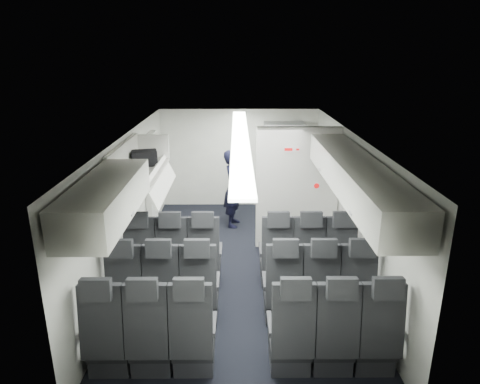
{
  "coord_description": "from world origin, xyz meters",
  "views": [
    {
      "loc": [
        -0.05,
        -6.16,
        3.31
      ],
      "look_at": [
        0.0,
        0.4,
        1.15
      ],
      "focal_mm": 32.0,
      "sensor_mm": 36.0,
      "label": 1
    }
  ],
  "objects_px": {
    "seat_row_front": "(240,260)",
    "boarding_door": "(153,183)",
    "flight_attendant": "(233,188)",
    "galley_unit": "(283,167)",
    "carry_on_bag": "(144,158)",
    "seat_row_rear": "(242,339)",
    "seat_row_mid": "(241,293)"
  },
  "relations": [
    {
      "from": "seat_row_front",
      "to": "carry_on_bag",
      "type": "xyz_separation_m",
      "value": [
        -1.44,
        0.63,
        1.39
      ]
    },
    {
      "from": "seat_row_mid",
      "to": "boarding_door",
      "type": "distance_m",
      "value": 3.45
    },
    {
      "from": "seat_row_front",
      "to": "boarding_door",
      "type": "xyz_separation_m",
      "value": [
        -1.64,
        2.09,
        0.55
      ]
    },
    {
      "from": "galley_unit",
      "to": "flight_attendant",
      "type": "xyz_separation_m",
      "value": [
        -1.07,
        -0.93,
        -0.18
      ]
    },
    {
      "from": "boarding_door",
      "to": "carry_on_bag",
      "type": "height_order",
      "value": "carry_on_bag"
    },
    {
      "from": "seat_row_front",
      "to": "flight_attendant",
      "type": "xyz_separation_m",
      "value": [
        -0.12,
        2.32,
        0.36
      ]
    },
    {
      "from": "flight_attendant",
      "to": "seat_row_front",
      "type": "bearing_deg",
      "value": -169.72
    },
    {
      "from": "seat_row_mid",
      "to": "flight_attendant",
      "type": "bearing_deg",
      "value": 92.16
    },
    {
      "from": "boarding_door",
      "to": "seat_row_mid",
      "type": "bearing_deg",
      "value": -61.23
    },
    {
      "from": "carry_on_bag",
      "to": "flight_attendant",
      "type": "bearing_deg",
      "value": 37.15
    },
    {
      "from": "seat_row_front",
      "to": "seat_row_mid",
      "type": "distance_m",
      "value": 0.9
    },
    {
      "from": "seat_row_rear",
      "to": "carry_on_bag",
      "type": "xyz_separation_m",
      "value": [
        -1.44,
        2.43,
        1.39
      ]
    },
    {
      "from": "seat_row_mid",
      "to": "flight_attendant",
      "type": "distance_m",
      "value": 3.25
    },
    {
      "from": "boarding_door",
      "to": "carry_on_bag",
      "type": "xyz_separation_m",
      "value": [
        0.2,
        -1.45,
        0.84
      ]
    },
    {
      "from": "flight_attendant",
      "to": "galley_unit",
      "type": "bearing_deg",
      "value": -41.79
    },
    {
      "from": "seat_row_mid",
      "to": "boarding_door",
      "type": "xyz_separation_m",
      "value": [
        -1.64,
        2.99,
        0.55
      ]
    },
    {
      "from": "seat_row_rear",
      "to": "carry_on_bag",
      "type": "relative_size",
      "value": 8.97
    },
    {
      "from": "seat_row_front",
      "to": "carry_on_bag",
      "type": "relative_size",
      "value": 8.97
    },
    {
      "from": "seat_row_mid",
      "to": "seat_row_rear",
      "type": "xyz_separation_m",
      "value": [
        0.0,
        -0.9,
        0.0
      ]
    },
    {
      "from": "carry_on_bag",
      "to": "seat_row_mid",
      "type": "bearing_deg",
      "value": -61.75
    },
    {
      "from": "seat_row_rear",
      "to": "carry_on_bag",
      "type": "bearing_deg",
      "value": 120.62
    },
    {
      "from": "seat_row_rear",
      "to": "boarding_door",
      "type": "xyz_separation_m",
      "value": [
        -1.64,
        3.89,
        0.55
      ]
    },
    {
      "from": "seat_row_rear",
      "to": "boarding_door",
      "type": "distance_m",
      "value": 4.25
    },
    {
      "from": "seat_row_rear",
      "to": "boarding_door",
      "type": "bearing_deg",
      "value": 112.87
    },
    {
      "from": "flight_attendant",
      "to": "seat_row_mid",
      "type": "bearing_deg",
      "value": -170.56
    },
    {
      "from": "seat_row_mid",
      "to": "carry_on_bag",
      "type": "height_order",
      "value": "carry_on_bag"
    },
    {
      "from": "seat_row_front",
      "to": "seat_row_rear",
      "type": "distance_m",
      "value": 1.8
    },
    {
      "from": "galley_unit",
      "to": "flight_attendant",
      "type": "height_order",
      "value": "galley_unit"
    },
    {
      "from": "seat_row_rear",
      "to": "flight_attendant",
      "type": "relative_size",
      "value": 2.17
    },
    {
      "from": "seat_row_front",
      "to": "boarding_door",
      "type": "distance_m",
      "value": 2.71
    },
    {
      "from": "seat_row_front",
      "to": "galley_unit",
      "type": "relative_size",
      "value": 1.75
    },
    {
      "from": "boarding_door",
      "to": "carry_on_bag",
      "type": "relative_size",
      "value": 5.01
    }
  ]
}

